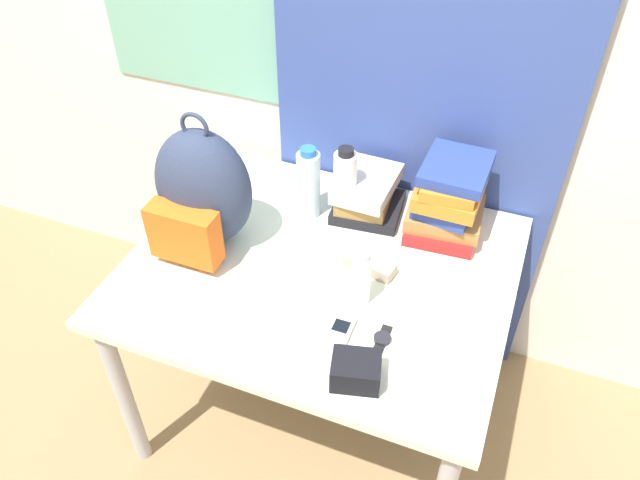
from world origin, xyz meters
TOP-DOWN VIEW (x-y plane):
  - wall_back at (-0.00, 0.98)m, footprint 6.00×0.06m
  - curtain_blue at (0.14, 0.92)m, footprint 0.93×0.04m
  - desk at (0.00, 0.45)m, footprint 1.09×0.89m
  - backpack at (-0.36, 0.43)m, footprint 0.29×0.27m
  - book_stack_left at (0.04, 0.74)m, footprint 0.23×0.24m
  - book_stack_center at (0.29, 0.75)m, footprint 0.23×0.27m
  - water_bottle at (-0.12, 0.66)m, footprint 0.07×0.07m
  - sports_bottle at (-0.02, 0.70)m, footprint 0.07×0.07m
  - sunscreen_bottle at (0.15, 0.36)m, footprint 0.05×0.05m
  - cell_phone at (0.14, 0.24)m, footprint 0.06×0.09m
  - sunglasses_case at (0.14, 0.48)m, footprint 0.16×0.08m
  - camera_pouch at (0.22, 0.11)m, footprint 0.14×0.12m
  - wristwatch at (0.25, 0.25)m, footprint 0.04×0.10m

SIDE VIEW (x-z plane):
  - desk at x=0.00m, z-range 0.27..0.98m
  - wristwatch at x=0.25m, z-range 0.70..0.72m
  - cell_phone at x=0.14m, z-range 0.71..0.72m
  - sunglasses_case at x=0.14m, z-range 0.71..0.74m
  - camera_pouch at x=0.22m, z-range 0.71..0.78m
  - book_stack_left at x=0.04m, z-range 0.70..0.83m
  - sunscreen_bottle at x=0.15m, z-range 0.70..0.87m
  - water_bottle at x=-0.12m, z-range 0.70..0.94m
  - book_stack_center at x=0.29m, z-range 0.70..0.94m
  - sports_bottle at x=-0.02m, z-range 0.70..0.94m
  - backpack at x=-0.36m, z-range 0.67..1.10m
  - curtain_blue at x=0.14m, z-range 0.00..2.50m
  - wall_back at x=0.00m, z-range 0.00..2.50m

